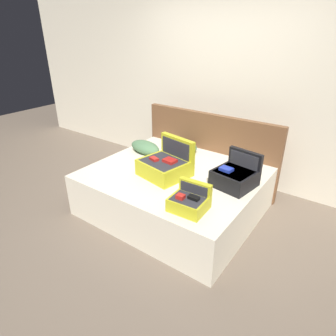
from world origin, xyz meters
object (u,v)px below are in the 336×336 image
bed (174,191)px  hard_case_large (166,165)px  hard_case_small (189,201)px  pillow_center_head (145,147)px  pillow_near_headboard (184,146)px  hard_case_medium (235,176)px

bed → hard_case_large: bearing=-110.2°
bed → hard_case_large: 0.40m
bed → hard_case_small: size_ratio=5.62×
hard_case_small → pillow_center_head: 1.42m
pillow_near_headboard → pillow_center_head: 0.52m
hard_case_small → pillow_center_head: (-1.18, 0.79, -0.00)m
bed → hard_case_large: (-0.04, -0.11, 0.38)m
hard_case_medium → pillow_center_head: (-1.34, 0.13, -0.03)m
hard_case_medium → pillow_near_headboard: bearing=162.7°
bed → hard_case_medium: size_ratio=4.18×
hard_case_medium → hard_case_small: hard_case_medium is taller
hard_case_medium → hard_case_small: size_ratio=1.34×
bed → pillow_near_headboard: size_ratio=4.57×
hard_case_large → hard_case_small: hard_case_large is taller
hard_case_large → hard_case_small: (0.59, -0.43, -0.04)m
hard_case_medium → pillow_center_head: bearing=-176.1°
pillow_near_headboard → hard_case_small: bearing=-55.0°
pillow_near_headboard → hard_case_medium: bearing=-26.7°
hard_case_small → pillow_center_head: bearing=143.2°
hard_case_medium → pillow_near_headboard: 1.07m
bed → pillow_center_head: (-0.64, 0.25, 0.34)m
hard_case_large → hard_case_medium: bearing=28.3°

